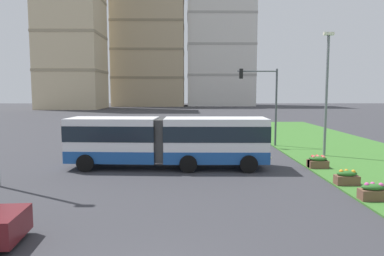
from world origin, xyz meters
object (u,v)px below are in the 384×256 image
Objects in this scene: articulated_bus at (168,140)px; streetlight_median at (327,89)px; flower_planter_4 at (318,162)px; flower_planter_3 at (347,177)px; apartment_tower_westcentre at (149,39)px; flower_planter_5 at (317,161)px; apartment_tower_centre at (220,33)px; traffic_light_far_right at (264,94)px; flower_planter_2 at (373,192)px; apartment_tower_west at (71,18)px.

streetlight_median is (10.77, 3.52, 3.07)m from articulated_bus.
flower_planter_3 is at bearing -90.00° from flower_planter_4.
articulated_bus is 10.86× the size of flower_planter_4.
streetlight_median is 0.20× the size of apartment_tower_westcentre.
streetlight_median is (1.90, 3.83, 4.29)m from flower_planter_5.
apartment_tower_centre is at bearing 88.34° from flower_planter_4.
traffic_light_far_right is at bearing 125.32° from streetlight_median.
traffic_light_far_right is at bearing -77.79° from apartment_tower_westcentre.
traffic_light_far_right is at bearing 95.39° from flower_planter_2.
traffic_light_far_right is 88.77m from apartment_tower_westcentre.
flower_planter_4 is 0.03× the size of apartment_tower_westcentre.
streetlight_median reaches higher than traffic_light_far_right.
flower_planter_3 is (8.87, -4.25, -1.23)m from articulated_bus.
flower_planter_5 is at bearing 90.00° from flower_planter_4.
articulated_bus is 83.01m from apartment_tower_west.
traffic_light_far_right is (-1.40, 12.43, 3.90)m from flower_planter_3.
flower_planter_3 is 0.02× the size of apartment_tower_centre.
streetlight_median reaches higher than articulated_bus.
apartment_tower_west reaches higher than flower_planter_3.
flower_planter_4 is (0.00, 3.74, 0.00)m from flower_planter_3.
apartment_tower_west reaches higher than articulated_bus.
apartment_tower_west is at bearing 115.97° from flower_planter_3.
flower_planter_3 is at bearing -64.03° from apartment_tower_west.
flower_planter_3 is 0.02× the size of apartment_tower_west.
apartment_tower_westcentre reaches higher than flower_planter_2.
flower_planter_2 is 6.18m from flower_planter_4.
apartment_tower_centre reaches higher than flower_planter_4.
apartment_tower_westcentre reaches higher than traffic_light_far_right.
flower_planter_5 is (0.00, 6.38, 0.00)m from flower_planter_2.
flower_planter_2 is 15.43m from traffic_light_far_right.
apartment_tower_centre is (2.80, 96.50, 22.85)m from flower_planter_4.
traffic_light_far_right is at bearing -92.74° from apartment_tower_centre.
apartment_tower_westcentre is at bearing 102.21° from traffic_light_far_right.
flower_planter_3 is 1.00× the size of flower_planter_5.
flower_planter_3 is at bearing -91.60° from apartment_tower_centre.
flower_planter_5 is 9.45m from traffic_light_far_right.
articulated_bus is 10.86× the size of flower_planter_5.
articulated_bus is 8.97m from flower_planter_4.
flower_planter_5 is 0.03× the size of apartment_tower_westcentre.
apartment_tower_centre reaches higher than articulated_bus.
apartment_tower_centre reaches higher than apartment_tower_westcentre.
streetlight_median reaches higher than flower_planter_3.
streetlight_median is (3.30, -4.66, 0.39)m from traffic_light_far_right.
apartment_tower_westcentre is (-18.44, 85.23, 16.61)m from traffic_light_far_right.
flower_planter_4 is at bearing -115.27° from streetlight_median.
articulated_bus is 1.87× the size of traffic_light_far_right.
apartment_tower_west is at bearing 111.59° from articulated_bus.
flower_planter_3 and flower_planter_4 have the same top height.
traffic_light_far_right reaches higher than articulated_bus.
articulated_bus is 0.29× the size of apartment_tower_westcentre.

